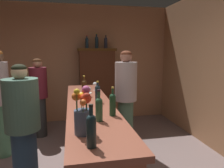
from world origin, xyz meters
TOP-DOWN VIEW (x-y plane):
  - wall_back at (0.00, 2.91)m, footprint 4.97×0.12m
  - bar_counter at (0.24, 0.35)m, footprint 0.56×2.89m
  - display_cabinet at (0.62, 2.64)m, footprint 0.90×0.36m
  - wine_bottle_chardonnay at (0.35, 0.38)m, footprint 0.07×0.07m
  - wine_bottle_rose at (0.26, -0.37)m, footprint 0.07×0.07m
  - wine_bottle_syrah at (0.42, -0.23)m, footprint 0.07×0.07m
  - wine_bottle_malbec at (0.14, -0.90)m, footprint 0.07×0.07m
  - wine_bottle_pinot at (0.19, 0.61)m, footprint 0.07×0.07m
  - wine_glass_front at (0.41, 1.21)m, footprint 0.07×0.07m
  - wine_glass_mid at (0.26, 0.72)m, footprint 0.06×0.06m
  - flower_arrangement at (0.10, -0.65)m, footprint 0.16×0.17m
  - cheese_plate at (0.23, 0.96)m, footprint 0.20×0.20m
  - display_bottle_left at (0.40, 2.64)m, footprint 0.08×0.08m
  - display_bottle_midleft at (0.63, 2.64)m, footprint 0.08×0.08m
  - display_bottle_center at (0.84, 2.64)m, footprint 0.08×0.08m
  - patron_by_cabinet at (-0.56, 0.24)m, footprint 0.40×0.40m
  - patron_in_grey at (-1.10, 1.24)m, footprint 0.30×0.30m
  - patron_redhead at (-0.62, 1.97)m, footprint 0.34×0.34m
  - bartender at (0.93, 1.14)m, footprint 0.38×0.38m

SIDE VIEW (x-z plane):
  - bar_counter at x=0.24m, z-range 0.00..1.06m
  - patron_by_cabinet at x=-0.56m, z-range 0.06..1.63m
  - patron_redhead at x=-0.62m, z-range 0.08..1.65m
  - display_cabinet at x=0.62m, z-range 0.04..1.82m
  - bartender at x=0.93m, z-range 0.08..1.80m
  - patron_in_grey at x=-1.10m, z-range 0.11..1.83m
  - cheese_plate at x=0.23m, z-range 1.05..1.06m
  - wine_glass_front at x=0.41m, z-range 1.08..1.22m
  - wine_glass_mid at x=0.26m, z-range 1.08..1.23m
  - wine_bottle_chardonnay at x=0.35m, z-range 1.04..1.31m
  - wine_bottle_syrah at x=0.42m, z-range 1.03..1.33m
  - wine_bottle_rose at x=0.26m, z-range 1.03..1.33m
  - wine_bottle_malbec at x=0.14m, z-range 1.03..1.33m
  - wine_bottle_pinot at x=0.19m, z-range 1.04..1.36m
  - flower_arrangement at x=0.10m, z-range 1.02..1.40m
  - wall_back at x=0.00m, z-range 0.00..2.82m
  - display_bottle_left at x=0.40m, z-range 1.77..2.07m
  - display_bottle_center at x=0.84m, z-range 1.77..2.08m
  - display_bottle_midleft at x=0.63m, z-range 1.76..2.11m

